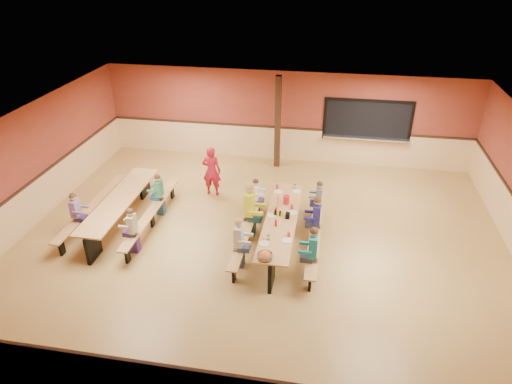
# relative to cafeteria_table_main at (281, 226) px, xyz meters

# --- Properties ---
(ground) EXTENTS (12.00, 12.00, 0.00)m
(ground) POSITION_rel_cafeteria_table_main_xyz_m (-0.49, 0.06, -0.53)
(ground) COLOR olive
(ground) RESTS_ON ground
(room_envelope) EXTENTS (12.04, 10.04, 3.02)m
(room_envelope) POSITION_rel_cafeteria_table_main_xyz_m (-0.49, 0.06, 0.16)
(room_envelope) COLOR brown
(room_envelope) RESTS_ON ground
(kitchen_pass_through) EXTENTS (2.78, 0.28, 1.38)m
(kitchen_pass_through) POSITION_rel_cafeteria_table_main_xyz_m (2.11, 5.02, 0.96)
(kitchen_pass_through) COLOR black
(kitchen_pass_through) RESTS_ON ground
(structural_post) EXTENTS (0.18, 0.18, 3.00)m
(structural_post) POSITION_rel_cafeteria_table_main_xyz_m (-0.69, 4.46, 0.97)
(structural_post) COLOR black
(structural_post) RESTS_ON ground
(cafeteria_table_main) EXTENTS (1.91, 3.70, 0.74)m
(cafeteria_table_main) POSITION_rel_cafeteria_table_main_xyz_m (0.00, 0.00, 0.00)
(cafeteria_table_main) COLOR #B88049
(cafeteria_table_main) RESTS_ON ground
(cafeteria_table_second) EXTENTS (1.91, 3.70, 0.74)m
(cafeteria_table_second) POSITION_rel_cafeteria_table_main_xyz_m (-4.22, 0.24, 0.00)
(cafeteria_table_second) COLOR #B88049
(cafeteria_table_second) RESTS_ON ground
(seated_child_white_left) EXTENTS (0.39, 0.32, 1.24)m
(seated_child_white_left) POSITION_rel_cafeteria_table_main_xyz_m (-0.83, -1.00, 0.10)
(seated_child_white_left) COLOR silver
(seated_child_white_left) RESTS_ON ground
(seated_adult_yellow) EXTENTS (0.48, 0.39, 1.44)m
(seated_adult_yellow) POSITION_rel_cafeteria_table_main_xyz_m (-0.83, 0.31, 0.19)
(seated_adult_yellow) COLOR yellow
(seated_adult_yellow) RESTS_ON ground
(seated_child_grey_left) EXTENTS (0.33, 0.27, 1.12)m
(seated_child_grey_left) POSITION_rel_cafeteria_table_main_xyz_m (-0.83, 1.16, 0.03)
(seated_child_grey_left) COLOR white
(seated_child_grey_left) RESTS_ON ground
(seated_child_teal_right) EXTENTS (0.40, 0.33, 1.27)m
(seated_child_teal_right) POSITION_rel_cafeteria_table_main_xyz_m (0.82, -1.12, 0.11)
(seated_child_teal_right) COLOR teal
(seated_child_teal_right) RESTS_ON ground
(seated_child_navy_right) EXTENTS (0.39, 0.32, 1.24)m
(seated_child_navy_right) POSITION_rel_cafeteria_table_main_xyz_m (0.82, 0.24, 0.10)
(seated_child_navy_right) COLOR #1A1852
(seated_child_navy_right) RESTS_ON ground
(seated_child_char_right) EXTENTS (0.33, 0.27, 1.13)m
(seated_child_char_right) POSITION_rel_cafeteria_table_main_xyz_m (0.82, 1.27, 0.04)
(seated_child_char_right) COLOR #535A5D
(seated_child_char_right) RESTS_ON ground
(seated_child_purple_sec) EXTENTS (0.36, 0.29, 1.18)m
(seated_child_purple_sec) POSITION_rel_cafeteria_table_main_xyz_m (-5.04, -0.47, 0.06)
(seated_child_purple_sec) COLOR slate
(seated_child_purple_sec) RESTS_ON ground
(seated_child_green_sec) EXTENTS (0.35, 0.28, 1.16)m
(seated_child_green_sec) POSITION_rel_cafeteria_table_main_xyz_m (-3.39, 0.88, 0.06)
(seated_child_green_sec) COLOR #327B53
(seated_child_green_sec) RESTS_ON ground
(seated_child_tan_sec) EXTENTS (0.35, 0.28, 1.16)m
(seated_child_tan_sec) POSITION_rel_cafeteria_table_main_xyz_m (-3.39, -0.88, 0.05)
(seated_child_tan_sec) COLOR #ADA88D
(seated_child_tan_sec) RESTS_ON ground
(standing_woman) EXTENTS (0.55, 0.37, 1.49)m
(standing_woman) POSITION_rel_cafeteria_table_main_xyz_m (-2.30, 2.20, 0.22)
(standing_woman) COLOR #AA132A
(standing_woman) RESTS_ON ground
(punch_pitcher) EXTENTS (0.16, 0.16, 0.22)m
(punch_pitcher) POSITION_rel_cafeteria_table_main_xyz_m (0.03, 0.73, 0.32)
(punch_pitcher) COLOR red
(punch_pitcher) RESTS_ON cafeteria_table_main
(chip_bowl) EXTENTS (0.32, 0.32, 0.15)m
(chip_bowl) POSITION_rel_cafeteria_table_main_xyz_m (-0.14, -1.62, 0.29)
(chip_bowl) COLOR orange
(chip_bowl) RESTS_ON cafeteria_table_main
(napkin_dispenser) EXTENTS (0.10, 0.14, 0.13)m
(napkin_dispenser) POSITION_rel_cafeteria_table_main_xyz_m (0.15, 0.05, 0.28)
(napkin_dispenser) COLOR black
(napkin_dispenser) RESTS_ON cafeteria_table_main
(condiment_mustard) EXTENTS (0.06, 0.06, 0.17)m
(condiment_mustard) POSITION_rel_cafeteria_table_main_xyz_m (-0.09, 0.10, 0.30)
(condiment_mustard) COLOR yellow
(condiment_mustard) RESTS_ON cafeteria_table_main
(condiment_ketchup) EXTENTS (0.06, 0.06, 0.17)m
(condiment_ketchup) POSITION_rel_cafeteria_table_main_xyz_m (-0.08, -0.35, 0.30)
(condiment_ketchup) COLOR #B2140F
(condiment_ketchup) RESTS_ON cafeteria_table_main
(table_paddle) EXTENTS (0.16, 0.16, 0.56)m
(table_paddle) POSITION_rel_cafeteria_table_main_xyz_m (-0.11, 0.18, 0.35)
(table_paddle) COLOR black
(table_paddle) RESTS_ON cafeteria_table_main
(place_settings) EXTENTS (0.65, 3.30, 0.11)m
(place_settings) POSITION_rel_cafeteria_table_main_xyz_m (-0.00, -0.00, 0.27)
(place_settings) COLOR beige
(place_settings) RESTS_ON cafeteria_table_main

